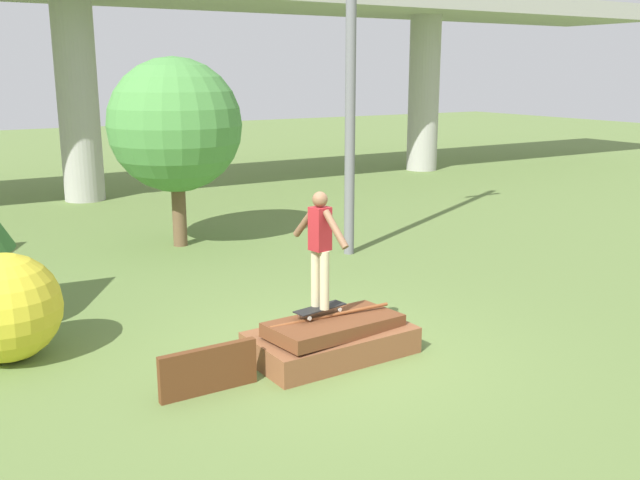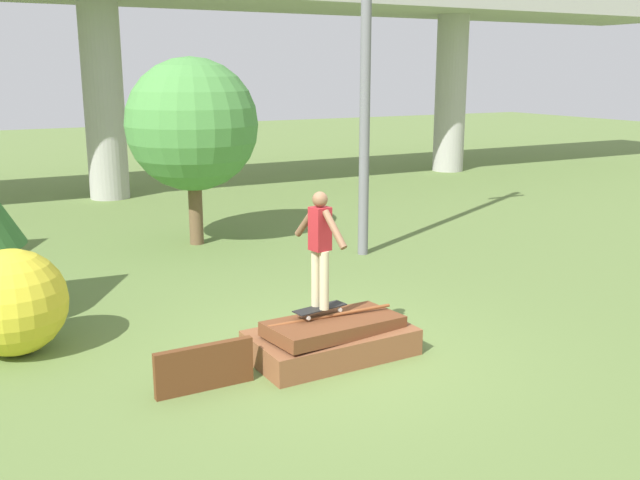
{
  "view_description": "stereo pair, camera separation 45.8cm",
  "coord_description": "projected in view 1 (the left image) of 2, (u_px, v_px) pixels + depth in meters",
  "views": [
    {
      "loc": [
        -4.56,
        -7.29,
        3.59
      ],
      "look_at": [
        -0.13,
        0.07,
        1.53
      ],
      "focal_mm": 40.0,
      "sensor_mm": 36.0,
      "label": 1
    },
    {
      "loc": [
        -4.16,
        -7.52,
        3.59
      ],
      "look_at": [
        -0.13,
        0.07,
        1.53
      ],
      "focal_mm": 40.0,
      "sensor_mm": 36.0,
      "label": 2
    }
  ],
  "objects": [
    {
      "name": "skateboard",
      "position": [
        320.0,
        308.0,
        9.05
      ],
      "size": [
        0.75,
        0.33,
        0.09
      ],
      "color": "black",
      "rests_on": "scrap_pile"
    },
    {
      "name": "utility_pole",
      "position": [
        351.0,
        22.0,
        13.24
      ],
      "size": [
        1.3,
        0.2,
        8.65
      ],
      "color": "slate",
      "rests_on": "ground_plane"
    },
    {
      "name": "highway_overpass",
      "position": [
        70.0,
        2.0,
        18.89
      ],
      "size": [
        44.0,
        4.56,
        6.05
      ],
      "color": "#A8A59E",
      "rests_on": "ground_plane"
    },
    {
      "name": "scrap_pile",
      "position": [
        332.0,
        338.0,
        9.13
      ],
      "size": [
        2.1,
        1.22,
        0.56
      ],
      "color": "brown",
      "rests_on": "ground_plane"
    },
    {
      "name": "tree_behind_left",
      "position": [
        175.0,
        126.0,
        14.35
      ],
      "size": [
        2.7,
        2.7,
        3.85
      ],
      "color": "brown",
      "rests_on": "ground_plane"
    },
    {
      "name": "scrap_plank_loose",
      "position": [
        208.0,
        370.0,
        8.08
      ],
      "size": [
        1.17,
        0.11,
        0.54
      ],
      "color": "#5B3319",
      "rests_on": "ground_plane"
    },
    {
      "name": "skater",
      "position": [
        320.0,
        243.0,
        8.85
      ],
      "size": [
        0.26,
        1.0,
        1.49
      ],
      "color": "#C6B78E",
      "rests_on": "skateboard"
    },
    {
      "name": "ground_plane",
      "position": [
        331.0,
        355.0,
        9.2
      ],
      "size": [
        80.0,
        80.0,
        0.0
      ],
      "primitive_type": "plane",
      "color": "olive"
    },
    {
      "name": "bush_yellow_flowering",
      "position": [
        6.0,
        308.0,
        8.91
      ],
      "size": [
        1.38,
        1.38,
        1.38
      ],
      "color": "gold",
      "rests_on": "ground_plane"
    }
  ]
}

